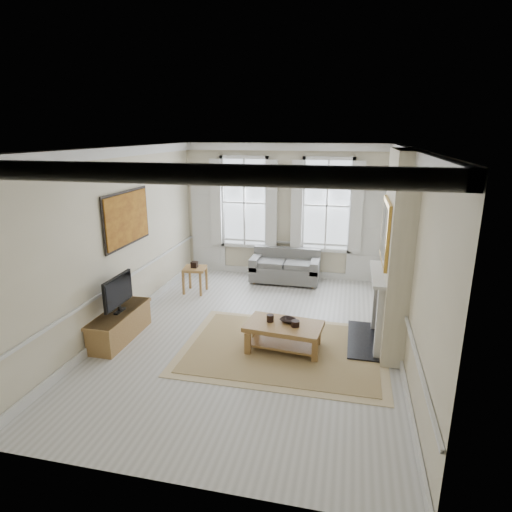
% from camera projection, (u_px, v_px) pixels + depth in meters
% --- Properties ---
extents(floor, '(7.20, 7.20, 0.00)m').
position_uv_depth(floor, '(253.00, 335.00, 7.97)').
color(floor, '#B7B5AD').
rests_on(floor, ground).
extents(ceiling, '(7.20, 7.20, 0.00)m').
position_uv_depth(ceiling, '(253.00, 148.00, 7.02)').
color(ceiling, white).
rests_on(ceiling, back_wall).
extents(back_wall, '(5.20, 0.00, 5.20)m').
position_uv_depth(back_wall, '(285.00, 212.00, 10.87)').
color(back_wall, beige).
rests_on(back_wall, floor).
extents(left_wall, '(0.00, 7.20, 7.20)m').
position_uv_depth(left_wall, '(119.00, 240.00, 8.04)').
color(left_wall, beige).
rests_on(left_wall, floor).
extents(right_wall, '(0.00, 7.20, 7.20)m').
position_uv_depth(right_wall, '(409.00, 257.00, 6.95)').
color(right_wall, beige).
rests_on(right_wall, floor).
extents(window_left, '(1.26, 0.20, 2.20)m').
position_uv_depth(window_left, '(244.00, 203.00, 10.99)').
color(window_left, '#B2BCC6').
rests_on(window_left, back_wall).
extents(window_right, '(1.26, 0.20, 2.20)m').
position_uv_depth(window_right, '(327.00, 206.00, 10.54)').
color(window_right, '#B2BCC6').
rests_on(window_right, back_wall).
extents(door_left, '(0.90, 0.08, 2.30)m').
position_uv_depth(door_left, '(209.00, 229.00, 11.42)').
color(door_left, silver).
rests_on(door_left, floor).
extents(door_right, '(0.90, 0.08, 2.30)m').
position_uv_depth(door_right, '(366.00, 237.00, 10.55)').
color(door_right, silver).
rests_on(door_right, floor).
extents(painting, '(0.05, 1.66, 1.06)m').
position_uv_depth(painting, '(127.00, 218.00, 8.22)').
color(painting, '#BD7B20').
rests_on(painting, left_wall).
extents(chimney_breast, '(0.35, 1.70, 3.38)m').
position_uv_depth(chimney_breast, '(396.00, 253.00, 7.17)').
color(chimney_breast, beige).
rests_on(chimney_breast, floor).
extents(hearth, '(0.55, 1.50, 0.05)m').
position_uv_depth(hearth, '(363.00, 340.00, 7.73)').
color(hearth, black).
rests_on(hearth, floor).
extents(fireplace, '(0.21, 1.45, 1.33)m').
position_uv_depth(fireplace, '(378.00, 305.00, 7.49)').
color(fireplace, silver).
rests_on(fireplace, floor).
extents(mirror, '(0.06, 1.26, 1.06)m').
position_uv_depth(mirror, '(385.00, 232.00, 7.12)').
color(mirror, '#BC8B33').
rests_on(mirror, chimney_breast).
extents(sofa, '(1.69, 0.82, 0.82)m').
position_uv_depth(sofa, '(285.00, 268.00, 10.76)').
color(sofa, '#5F5F5D').
rests_on(sofa, floor).
extents(side_table, '(0.56, 0.56, 0.61)m').
position_uv_depth(side_table, '(195.00, 272.00, 9.99)').
color(side_table, brown).
rests_on(side_table, floor).
extents(rug, '(3.50, 2.60, 0.02)m').
position_uv_depth(rug, '(283.00, 349.00, 7.45)').
color(rug, tan).
rests_on(rug, floor).
extents(coffee_table, '(1.36, 0.89, 0.48)m').
position_uv_depth(coffee_table, '(284.00, 328.00, 7.34)').
color(coffee_table, brown).
rests_on(coffee_table, rug).
extents(ceramic_pot_a, '(0.13, 0.13, 0.13)m').
position_uv_depth(ceramic_pot_a, '(270.00, 318.00, 7.40)').
color(ceramic_pot_a, black).
rests_on(ceramic_pot_a, coffee_table).
extents(ceramic_pot_b, '(0.15, 0.15, 0.10)m').
position_uv_depth(ceramic_pot_b, '(295.00, 324.00, 7.21)').
color(ceramic_pot_b, black).
rests_on(ceramic_pot_b, coffee_table).
extents(bowl, '(0.33, 0.33, 0.06)m').
position_uv_depth(bowl, '(288.00, 320.00, 7.39)').
color(bowl, black).
rests_on(bowl, coffee_table).
extents(tv_stand, '(0.48, 1.48, 0.53)m').
position_uv_depth(tv_stand, '(120.00, 325.00, 7.78)').
color(tv_stand, brown).
rests_on(tv_stand, floor).
extents(tv, '(0.08, 0.90, 0.68)m').
position_uv_depth(tv, '(118.00, 291.00, 7.59)').
color(tv, black).
rests_on(tv, tv_stand).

